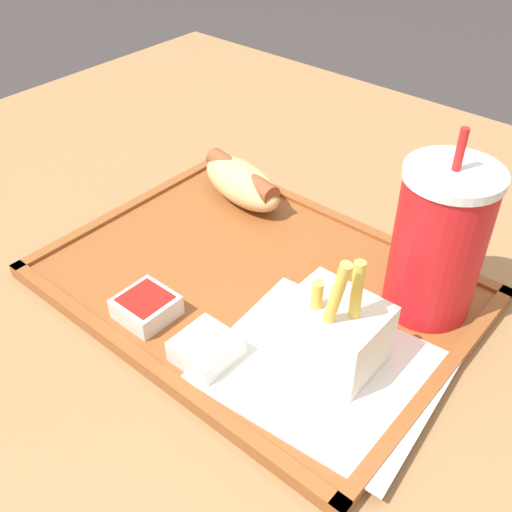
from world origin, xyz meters
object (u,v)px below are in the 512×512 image
object	(u,v)px
hot_dog_far	(242,182)
sauce_cup_mayo	(206,349)
soda_cup	(439,242)
sauce_cup_ketchup	(146,306)
fries_carton	(333,333)

from	to	relation	value
hot_dog_far	sauce_cup_mayo	size ratio (longest dim) A/B	2.72
soda_cup	sauce_cup_ketchup	distance (m)	0.26
sauce_cup_mayo	sauce_cup_ketchup	distance (m)	0.08
sauce_cup_mayo	sauce_cup_ketchup	world-z (taller)	same
soda_cup	fries_carton	world-z (taller)	soda_cup
hot_dog_far	fries_carton	distance (m)	0.25
soda_cup	hot_dog_far	distance (m)	0.25
sauce_cup_ketchup	fries_carton	bearing A→B (deg)	21.97
sauce_cup_mayo	fries_carton	bearing A→B (deg)	39.05
sauce_cup_ketchup	sauce_cup_mayo	bearing A→B (deg)	-1.31
fries_carton	sauce_cup_ketchup	distance (m)	0.17
hot_dog_far	sauce_cup_mayo	world-z (taller)	hot_dog_far
soda_cup	sauce_cup_mayo	xyz separation A→B (m)	(-0.11, -0.18, -0.06)
fries_carton	sauce_cup_mayo	xyz separation A→B (m)	(-0.08, -0.06, -0.02)
hot_dog_far	sauce_cup_ketchup	world-z (taller)	hot_dog_far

